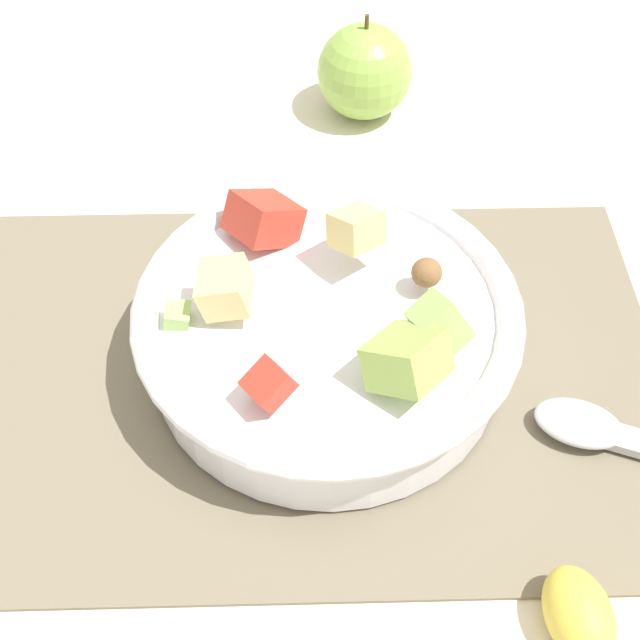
{
  "coord_description": "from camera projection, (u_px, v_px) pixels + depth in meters",
  "views": [
    {
      "loc": [
        -0.0,
        0.36,
        0.48
      ],
      "look_at": [
        -0.01,
        -0.01,
        0.05
      ],
      "focal_mm": 49.69,
      "sensor_mm": 36.0,
      "label": 1
    }
  ],
  "objects": [
    {
      "name": "ground_plane",
      "position": [
        300.0,
        375.0,
        0.6
      ],
      "size": [
        2.4,
        2.4,
        0.0
      ],
      "primitive_type": "plane",
      "color": "silver"
    },
    {
      "name": "placemat",
      "position": [
        300.0,
        372.0,
        0.6
      ],
      "size": [
        0.48,
        0.32,
        0.01
      ],
      "primitive_type": "cube",
      "color": "#756B56",
      "rests_on": "ground_plane"
    },
    {
      "name": "salad_bowl",
      "position": [
        320.0,
        326.0,
        0.57
      ],
      "size": [
        0.25,
        0.25,
        0.1
      ],
      "color": "white",
      "rests_on": "placemat"
    },
    {
      "name": "serving_spoon",
      "position": [
        638.0,
        444.0,
        0.55
      ],
      "size": [
        0.2,
        0.1,
        0.01
      ],
      "color": "#B7B7BC",
      "rests_on": "placemat"
    },
    {
      "name": "whole_apple",
      "position": [
        359.0,
        72.0,
        0.76
      ],
      "size": [
        0.08,
        0.08,
        0.09
      ],
      "color": "#8CB74C",
      "rests_on": "ground_plane"
    }
  ]
}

